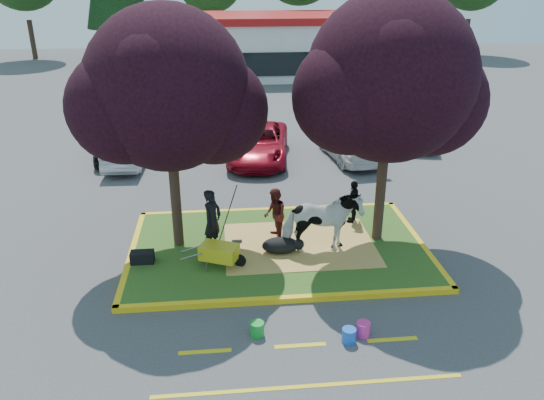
{
  "coord_description": "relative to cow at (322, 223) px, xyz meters",
  "views": [
    {
      "loc": [
        -1.49,
        -13.15,
        7.26
      ],
      "look_at": [
        -0.13,
        0.5,
        1.34
      ],
      "focal_mm": 35.0,
      "sensor_mm": 36.0,
      "label": 1
    }
  ],
  "objects": [
    {
      "name": "calf",
      "position": [
        -1.1,
        0.07,
        -0.67
      ],
      "size": [
        1.15,
        0.85,
        0.44
      ],
      "primitive_type": "ellipsoid",
      "rotation": [
        0.0,
        0.0,
        0.29
      ],
      "color": "black",
      "rests_on": "median_island"
    },
    {
      "name": "curb_far",
      "position": [
        -1.12,
        3.06,
        -0.96
      ],
      "size": [
        8.3,
        0.16,
        0.15
      ],
      "primitive_type": "cube",
      "color": "yellow",
      "rests_on": "ground"
    },
    {
      "name": "curb_right",
      "position": [
        2.96,
        0.48,
        -0.96
      ],
      "size": [
        0.16,
        5.3,
        0.15
      ],
      "primitive_type": "cube",
      "color": "yellow",
      "rests_on": "ground"
    },
    {
      "name": "ground",
      "position": [
        -1.12,
        0.48,
        -1.04
      ],
      "size": [
        90.0,
        90.0,
        0.0
      ],
      "primitive_type": "plane",
      "color": "#424244",
      "rests_on": "ground"
    },
    {
      "name": "bucket_blue",
      "position": [
        -0.07,
        -3.69,
        -0.87
      ],
      "size": [
        0.3,
        0.3,
        0.32
      ],
      "primitive_type": "cylinder",
      "rotation": [
        0.0,
        0.0,
        0.0
      ],
      "color": "blue",
      "rests_on": "ground"
    },
    {
      "name": "visitor_b",
      "position": [
        1.33,
        1.81,
        -0.21
      ],
      "size": [
        0.65,
        0.86,
        1.35
      ],
      "primitive_type": "imported",
      "rotation": [
        0.0,
        0.0,
        -2.04
      ],
      "color": "black",
      "rests_on": "median_island"
    },
    {
      "name": "fire_lane_stripe_a",
      "position": [
        -3.12,
        -3.72,
        -1.03
      ],
      "size": [
        1.1,
        0.12,
        0.01
      ],
      "primitive_type": "cube",
      "color": "yellow",
      "rests_on": "ground"
    },
    {
      "name": "car_grey",
      "position": [
        6.34,
        9.76,
        -0.43
      ],
      "size": [
        2.11,
        3.86,
        1.21
      ],
      "primitive_type": "imported",
      "rotation": [
        0.0,
        0.0,
        -0.24
      ],
      "color": "#585B5F",
      "rests_on": "ground"
    },
    {
      "name": "car_silver",
      "position": [
        -6.43,
        8.46,
        -0.37
      ],
      "size": [
        1.51,
        4.07,
        1.33
      ],
      "primitive_type": "imported",
      "rotation": [
        0.0,
        0.0,
        3.11
      ],
      "color": "#B0B1B8",
      "rests_on": "ground"
    },
    {
      "name": "retail_building",
      "position": [
        0.88,
        28.46,
        1.21
      ],
      "size": [
        20.4,
        8.4,
        4.4
      ],
      "color": "silver",
      "rests_on": "ground"
    },
    {
      "name": "bucket_green",
      "position": [
        -1.99,
        -3.28,
        -0.87
      ],
      "size": [
        0.37,
        0.37,
        0.33
      ],
      "primitive_type": "cylinder",
      "rotation": [
        0.0,
        0.0,
        -0.26
      ],
      "color": "green",
      "rests_on": "ground"
    },
    {
      "name": "car_white",
      "position": [
        2.76,
        8.11,
        -0.42
      ],
      "size": [
        2.19,
        4.39,
        1.23
      ],
      "primitive_type": "imported",
      "rotation": [
        0.0,
        0.0,
        3.26
      ],
      "color": "silver",
      "rests_on": "ground"
    },
    {
      "name": "tree_purple_right",
      "position": [
        1.81,
        0.66,
        3.52
      ],
      "size": [
        5.3,
        4.4,
        6.82
      ],
      "color": "black",
      "rests_on": "median_island"
    },
    {
      "name": "gear_bag_green",
      "position": [
        -3.08,
        -0.04,
        -0.77
      ],
      "size": [
        0.52,
        0.41,
        0.24
      ],
      "primitive_type": "cube",
      "rotation": [
        0.0,
        0.0,
        0.32
      ],
      "color": "black",
      "rests_on": "median_island"
    },
    {
      "name": "median_island",
      "position": [
        -1.12,
        0.48,
        -0.96
      ],
      "size": [
        8.0,
        5.0,
        0.15
      ],
      "primitive_type": "cube",
      "color": "#2E551A",
      "rests_on": "ground"
    },
    {
      "name": "fire_lane_stripe_c",
      "position": [
        0.88,
        -3.72,
        -1.03
      ],
      "size": [
        1.1,
        0.12,
        0.01
      ],
      "primitive_type": "cube",
      "color": "yellow",
      "rests_on": "ground"
    },
    {
      "name": "curb_near",
      "position": [
        -1.12,
        -2.1,
        -0.96
      ],
      "size": [
        8.3,
        0.16,
        0.15
      ],
      "primitive_type": "cube",
      "color": "yellow",
      "rests_on": "ground"
    },
    {
      "name": "car_black",
      "position": [
        -7.14,
        9.21,
        -0.41
      ],
      "size": [
        1.93,
        3.85,
        1.26
      ],
      "primitive_type": "imported",
      "rotation": [
        0.0,
        0.0,
        0.12
      ],
      "color": "black",
      "rests_on": "ground"
    },
    {
      "name": "wheelbarrow",
      "position": [
        -2.76,
        -0.56,
        -0.44
      ],
      "size": [
        1.7,
        0.89,
        0.65
      ],
      "rotation": [
        0.0,
        0.0,
        -0.4
      ],
      "color": "black",
      "rests_on": "median_island"
    },
    {
      "name": "cow",
      "position": [
        0.0,
        0.0,
        0.0
      ],
      "size": [
        2.14,
        1.04,
        1.77
      ],
      "primitive_type": "imported",
      "rotation": [
        0.0,
        0.0,
        1.61
      ],
      "color": "white",
      "rests_on": "median_island"
    },
    {
      "name": "fire_lane_long",
      "position": [
        -1.12,
        -4.92,
        -1.03
      ],
      "size": [
        6.0,
        0.1,
        0.01
      ],
      "primitive_type": "cube",
      "color": "yellow",
      "rests_on": "ground"
    },
    {
      "name": "bucket_pink",
      "position": [
        0.29,
        -3.51,
        -0.87
      ],
      "size": [
        0.4,
        0.4,
        0.32
      ],
      "primitive_type": "cylinder",
      "rotation": [
        0.0,
        0.0,
        -0.43
      ],
      "color": "#F2359A",
      "rests_on": "ground"
    },
    {
      "name": "car_red",
      "position": [
        -1.06,
        8.51,
        -0.33
      ],
      "size": [
        3.03,
        5.37,
        1.42
      ],
      "primitive_type": "imported",
      "rotation": [
        0.0,
        0.0,
        -0.14
      ],
      "color": "#A70D21",
      "rests_on": "ground"
    },
    {
      "name": "visitor_a",
      "position": [
        -1.17,
        0.91,
        -0.12
      ],
      "size": [
        0.64,
        0.79,
        1.53
      ],
      "primitive_type": "imported",
      "rotation": [
        0.0,
        0.0,
        -1.49
      ],
      "color": "#4C1915",
      "rests_on": "median_island"
    },
    {
      "name": "tree_purple_left",
      "position": [
        -3.9,
        0.86,
        3.32
      ],
      "size": [
        5.06,
        4.2,
        6.51
      ],
      "color": "black",
      "rests_on": "median_island"
    },
    {
      "name": "straw_bedding",
      "position": [
        -0.52,
        0.48,
        -0.88
      ],
      "size": [
        4.2,
        3.0,
        0.01
      ],
      "primitive_type": "cube",
      "color": "#EAB960",
      "rests_on": "median_island"
    },
    {
      "name": "handler",
      "position": [
        -2.93,
        0.42,
        0.0
      ],
      "size": [
        0.71,
        0.78,
        1.78
      ],
      "primitive_type": "imported",
      "rotation": [
        0.0,
        0.0,
        0.98
      ],
      "color": "black",
      "rests_on": "median_island"
    },
    {
      "name": "gear_bag_dark",
      "position": [
        -4.82,
        -0.09,
        -0.73
      ],
      "size": [
        0.61,
        0.34,
        0.31
      ],
      "primitive_type": "cube",
      "rotation": [
        0.0,
        0.0,
        -0.0
      ],
      "color": "black",
      "rests_on": "median_island"
    },
    {
      "name": "curb_left",
      "position": [
        -5.2,
        0.48,
        -0.96
      ],
      "size": [
        0.16,
        5.3,
        0.15
      ],
      "primitive_type": "cube",
      "color": "yellow",
      "rests_on": "ground"
    },
    {
      "name": "fire_lane_stripe_b",
      "position": [
        -1.12,
        -3.72,
        -1.03
      ],
      "size": [
        1.1,
        0.12,
        0.01
      ],
      "primitive_type": "cube",
      "color": "yellow",
      "rests_on": "ground"
    }
  ]
}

